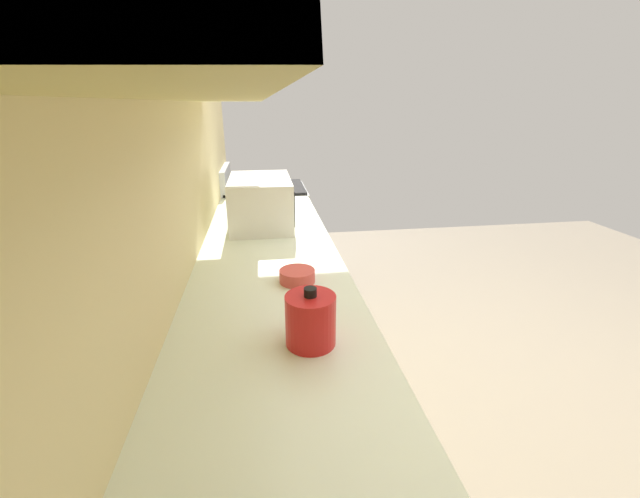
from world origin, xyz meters
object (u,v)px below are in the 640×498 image
(oven_range, at_px, (268,240))
(microwave, at_px, (261,202))
(kettle, at_px, (311,319))
(bowl, at_px, (297,275))

(oven_range, xyz_separation_m, microwave, (-0.99, 0.03, 0.57))
(oven_range, distance_m, microwave, 1.14)
(microwave, bearing_deg, oven_range, -1.80)
(kettle, bearing_deg, bowl, 0.00)
(oven_range, relative_size, kettle, 5.63)
(oven_range, height_order, microwave, microwave)
(microwave, xyz_separation_m, bowl, (-0.78, -0.13, -0.10))
(microwave, relative_size, kettle, 2.70)
(oven_range, relative_size, microwave, 2.08)
(bowl, height_order, kettle, kettle)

